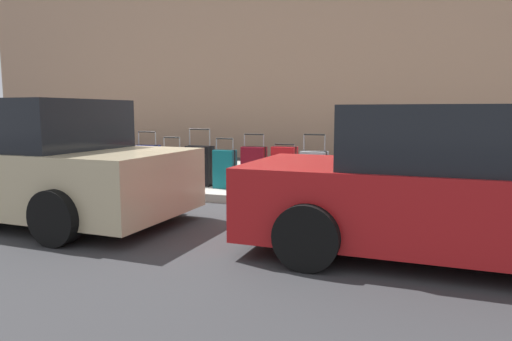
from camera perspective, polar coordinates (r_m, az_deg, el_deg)
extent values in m
plane|color=#333335|center=(7.75, -7.28, -3.85)|extent=(40.00, 40.00, 0.00)
cube|color=#ADA89E|center=(10.00, -0.86, -0.86)|extent=(18.00, 5.00, 0.14)
cube|color=#0F606B|center=(7.63, 23.00, -1.41)|extent=(0.37, 0.19, 0.54)
cube|color=black|center=(7.63, 23.00, -1.41)|extent=(0.38, 0.04, 0.55)
cylinder|color=gray|center=(7.60, 24.31, 1.54)|extent=(0.02, 0.02, 0.26)
cylinder|color=gray|center=(7.58, 21.99, 1.65)|extent=(0.02, 0.02, 0.26)
cylinder|color=black|center=(7.57, 23.20, 2.59)|extent=(0.31, 0.03, 0.02)
cylinder|color=black|center=(7.68, 24.09, -3.30)|extent=(0.04, 0.02, 0.04)
cylinder|color=black|center=(7.66, 21.72, -3.20)|extent=(0.04, 0.02, 0.04)
cube|color=black|center=(7.53, 19.35, -0.96)|extent=(0.37, 0.27, 0.65)
cube|color=black|center=(7.53, 19.35, -0.96)|extent=(0.37, 0.06, 0.66)
cylinder|color=gray|center=(7.48, 20.66, 2.31)|extent=(0.02, 0.02, 0.23)
cylinder|color=gray|center=(7.49, 18.33, 2.41)|extent=(0.02, 0.02, 0.23)
cylinder|color=black|center=(7.47, 19.53, 3.24)|extent=(0.30, 0.04, 0.02)
cylinder|color=black|center=(7.57, 20.44, -3.27)|extent=(0.04, 0.02, 0.04)
cylinder|color=black|center=(7.58, 18.07, -3.15)|extent=(0.04, 0.02, 0.04)
cube|color=#59601E|center=(7.54, 15.22, -0.83)|extent=(0.50, 0.28, 0.63)
cube|color=black|center=(7.54, 15.22, -0.83)|extent=(0.49, 0.09, 0.64)
cylinder|color=gray|center=(7.51, 16.93, 2.22)|extent=(0.02, 0.02, 0.19)
cylinder|color=gray|center=(7.49, 13.72, 2.32)|extent=(0.02, 0.02, 0.19)
cylinder|color=black|center=(7.49, 15.35, 2.98)|extent=(0.42, 0.07, 0.02)
cylinder|color=black|center=(7.60, 16.77, -3.08)|extent=(0.05, 0.02, 0.04)
cylinder|color=black|center=(7.59, 13.52, -2.99)|extent=(0.05, 0.02, 0.04)
cube|color=navy|center=(7.73, 11.11, -0.99)|extent=(0.40, 0.24, 0.51)
cube|color=black|center=(7.73, 11.11, -0.99)|extent=(0.41, 0.05, 0.52)
cylinder|color=gray|center=(7.66, 12.45, 1.84)|extent=(0.02, 0.02, 0.27)
cylinder|color=gray|center=(7.71, 9.93, 1.94)|extent=(0.02, 0.02, 0.27)
cylinder|color=black|center=(7.67, 11.21, 2.89)|extent=(0.34, 0.03, 0.02)
cylinder|color=black|center=(7.74, 12.36, -2.75)|extent=(0.04, 0.02, 0.04)
cylinder|color=black|center=(7.79, 9.80, -2.62)|extent=(0.04, 0.02, 0.04)
cube|color=#9EA0A8|center=(7.73, 7.15, -0.20)|extent=(0.44, 0.29, 0.70)
cube|color=black|center=(7.73, 7.15, -0.20)|extent=(0.43, 0.09, 0.71)
cylinder|color=gray|center=(7.63, 8.50, 3.34)|extent=(0.02, 0.02, 0.27)
cylinder|color=gray|center=(7.74, 5.94, 3.44)|extent=(0.02, 0.02, 0.27)
cylinder|color=black|center=(7.67, 7.22, 4.41)|extent=(0.36, 0.06, 0.02)
cylinder|color=black|center=(7.73, 8.42, -2.67)|extent=(0.05, 0.02, 0.04)
cylinder|color=black|center=(7.84, 5.83, -2.49)|extent=(0.05, 0.02, 0.04)
cube|color=red|center=(7.95, 3.52, 0.24)|extent=(0.43, 0.28, 0.75)
cube|color=black|center=(7.95, 3.52, 0.24)|extent=(0.42, 0.07, 0.77)
cylinder|color=gray|center=(7.85, 4.75, 3.04)|extent=(0.02, 0.02, 0.04)
cylinder|color=gray|center=(7.97, 2.35, 3.13)|extent=(0.02, 0.02, 0.04)
cylinder|color=black|center=(7.91, 3.54, 3.23)|extent=(0.35, 0.05, 0.02)
cylinder|color=black|center=(7.94, 4.72, -2.35)|extent=(0.05, 0.02, 0.04)
cylinder|color=black|center=(8.06, 2.29, -2.19)|extent=(0.05, 0.02, 0.04)
cube|color=maroon|center=(8.05, -0.25, 0.31)|extent=(0.41, 0.25, 0.74)
cube|color=black|center=(8.05, -0.25, 0.31)|extent=(0.42, 0.04, 0.76)
cylinder|color=gray|center=(7.95, 0.95, 3.68)|extent=(0.02, 0.02, 0.22)
cylinder|color=gray|center=(8.07, -1.43, 3.73)|extent=(0.02, 0.02, 0.22)
cylinder|color=black|center=(8.00, -0.25, 4.48)|extent=(0.35, 0.02, 0.02)
cylinder|color=black|center=(8.04, 0.97, -2.20)|extent=(0.04, 0.02, 0.04)
cylinder|color=black|center=(8.16, -1.45, -2.06)|extent=(0.04, 0.02, 0.04)
cube|color=#0F606B|center=(8.17, -3.87, 0.17)|extent=(0.39, 0.23, 0.68)
cube|color=black|center=(8.17, -3.87, 0.17)|extent=(0.39, 0.05, 0.69)
cylinder|color=gray|center=(8.06, -2.86, 3.21)|extent=(0.02, 0.02, 0.20)
cylinder|color=gray|center=(8.19, -4.91, 3.26)|extent=(0.02, 0.02, 0.20)
cylinder|color=black|center=(8.12, -3.90, 3.95)|extent=(0.32, 0.03, 0.02)
cylinder|color=black|center=(8.14, -2.79, -2.09)|extent=(0.04, 0.02, 0.04)
cylinder|color=black|center=(8.28, -4.88, -1.95)|extent=(0.04, 0.02, 0.04)
cube|color=black|center=(8.52, -6.92, 0.59)|extent=(0.50, 0.29, 0.73)
cube|color=black|center=(8.52, -6.92, 0.59)|extent=(0.49, 0.09, 0.74)
cylinder|color=gray|center=(8.37, -5.73, 4.03)|extent=(0.02, 0.02, 0.30)
cylinder|color=gray|center=(8.58, -8.18, 4.07)|extent=(0.02, 0.02, 0.30)
cylinder|color=black|center=(8.46, -6.99, 5.08)|extent=(0.42, 0.06, 0.02)
cylinder|color=black|center=(8.45, -5.63, -1.77)|extent=(0.05, 0.02, 0.04)
cylinder|color=black|center=(8.67, -8.10, -1.58)|extent=(0.05, 0.02, 0.04)
cube|color=#59601E|center=(8.76, -10.28, 0.25)|extent=(0.40, 0.23, 0.59)
cube|color=black|center=(8.76, -10.28, 0.25)|extent=(0.40, 0.05, 0.60)
cylinder|color=gray|center=(8.63, -9.39, 3.08)|extent=(0.02, 0.02, 0.29)
cylinder|color=gray|center=(8.81, -11.28, 3.11)|extent=(0.02, 0.02, 0.29)
cylinder|color=black|center=(8.71, -10.37, 4.04)|extent=(0.34, 0.04, 0.02)
cylinder|color=black|center=(8.71, -9.27, -1.57)|extent=(0.04, 0.02, 0.04)
cylinder|color=black|center=(8.89, -11.19, -1.43)|extent=(0.04, 0.02, 0.04)
cube|color=navy|center=(9.04, -13.21, 0.80)|extent=(0.45, 0.27, 0.71)
cube|color=black|center=(9.04, -13.21, 0.80)|extent=(0.45, 0.07, 0.73)
cylinder|color=gray|center=(8.90, -12.29, 3.85)|extent=(0.02, 0.02, 0.25)
cylinder|color=gray|center=(9.11, -14.28, 3.87)|extent=(0.02, 0.02, 0.25)
cylinder|color=black|center=(9.00, -13.32, 4.67)|extent=(0.38, 0.04, 0.02)
cylinder|color=black|center=(8.98, -12.13, -1.37)|extent=(0.04, 0.02, 0.04)
cylinder|color=black|center=(9.20, -14.15, -1.22)|extent=(0.04, 0.02, 0.04)
cylinder|color=#99999E|center=(9.45, -17.38, 0.50)|extent=(0.20, 0.20, 0.57)
sphere|color=#99999E|center=(9.42, -17.45, 2.52)|extent=(0.21, 0.21, 0.21)
cylinder|color=#99999E|center=(9.54, -18.11, 0.70)|extent=(0.09, 0.10, 0.09)
cylinder|color=#99999E|center=(9.36, -16.65, 0.63)|extent=(0.09, 0.10, 0.09)
cylinder|color=brown|center=(9.69, -20.77, 1.31)|extent=(0.16, 0.16, 0.84)
cube|color=#AD1619|center=(5.09, 23.95, -3.93)|extent=(4.42, 1.86, 0.76)
cube|color=black|center=(5.01, 24.36, 3.82)|extent=(2.32, 1.66, 0.62)
cylinder|color=black|center=(4.40, 6.31, -8.16)|extent=(0.65, 0.24, 0.64)
cylinder|color=black|center=(6.09, 10.49, -3.91)|extent=(0.65, 0.24, 0.64)
cube|color=tan|center=(7.23, -26.35, -0.69)|extent=(4.68, 2.04, 0.81)
cube|color=black|center=(7.17, -26.69, 5.14)|extent=(2.46, 1.80, 0.66)
cylinder|color=black|center=(8.94, -27.96, -1.07)|extent=(0.65, 0.24, 0.64)
cylinder|color=black|center=(5.61, -23.48, -5.36)|extent=(0.65, 0.24, 0.64)
cylinder|color=black|center=(7.03, -12.60, -2.46)|extent=(0.65, 0.24, 0.64)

